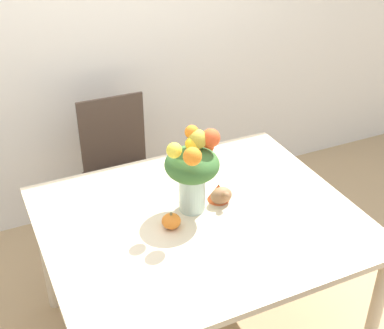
{
  "coord_description": "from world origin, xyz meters",
  "views": [
    {
      "loc": [
        -0.84,
        -1.73,
        2.2
      ],
      "look_at": [
        -0.01,
        0.07,
        0.99
      ],
      "focal_mm": 50.0,
      "sensor_mm": 36.0,
      "label": 1
    }
  ],
  "objects_px": {
    "pumpkin": "(171,221)",
    "dining_chair_near_window": "(121,173)",
    "turkey_figurine": "(220,193)",
    "flower_vase": "(193,168)"
  },
  "relations": [
    {
      "from": "pumpkin",
      "to": "dining_chair_near_window",
      "type": "relative_size",
      "value": 0.09
    },
    {
      "from": "pumpkin",
      "to": "turkey_figurine",
      "type": "relative_size",
      "value": 0.6
    },
    {
      "from": "flower_vase",
      "to": "dining_chair_near_window",
      "type": "bearing_deg",
      "value": 95.39
    },
    {
      "from": "pumpkin",
      "to": "turkey_figurine",
      "type": "height_order",
      "value": "turkey_figurine"
    },
    {
      "from": "pumpkin",
      "to": "turkey_figurine",
      "type": "bearing_deg",
      "value": 17.31
    },
    {
      "from": "turkey_figurine",
      "to": "dining_chair_near_window",
      "type": "distance_m",
      "value": 0.93
    },
    {
      "from": "turkey_figurine",
      "to": "dining_chair_near_window",
      "type": "xyz_separation_m",
      "value": [
        -0.22,
        0.85,
        -0.31
      ]
    },
    {
      "from": "flower_vase",
      "to": "pumpkin",
      "type": "height_order",
      "value": "flower_vase"
    },
    {
      "from": "pumpkin",
      "to": "dining_chair_near_window",
      "type": "bearing_deg",
      "value": 86.19
    },
    {
      "from": "flower_vase",
      "to": "turkey_figurine",
      "type": "bearing_deg",
      "value": 1.54
    }
  ]
}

